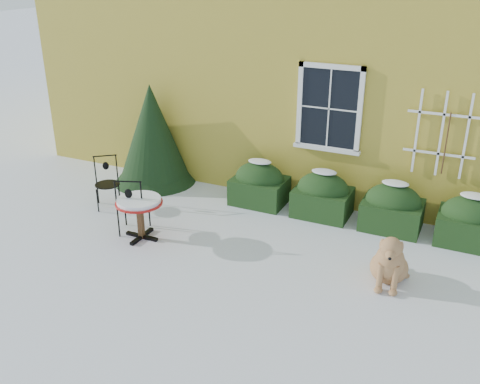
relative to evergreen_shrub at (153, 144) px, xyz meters
The scene contains 8 objects.
ground 3.96m from the evergreen_shrub, 42.91° to the right, with size 80.00×80.00×0.00m, color white.
house 5.71m from the evergreen_shrub, 57.10° to the left, with size 12.40×8.40×6.40m.
hedge_row 4.50m from the evergreen_shrub, ahead, with size 4.95×0.80×0.91m.
evergreen_shrub is the anchor object (origin of this frame).
bistro_table 2.64m from the evergreen_shrub, 61.81° to the right, with size 0.81×0.81×0.75m.
patio_chair_near 2.44m from the evergreen_shrub, 65.48° to the right, with size 0.62×0.61×1.07m.
patio_chair_far 1.51m from the evergreen_shrub, 94.77° to the right, with size 0.62×0.62×1.00m.
dog 5.80m from the evergreen_shrub, 19.87° to the right, with size 0.64×1.02×0.91m.
Camera 1 is at (3.51, -6.47, 4.49)m, focal length 40.00 mm.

